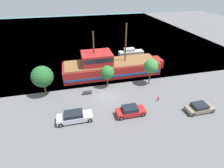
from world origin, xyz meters
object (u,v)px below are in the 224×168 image
object	(u,v)px
moored_boat_dockside	(131,52)
parked_car_curb_front	(200,108)
fire_hydrant	(158,98)
bench_promenade_east	(87,92)
parked_car_curb_mid	(130,111)
parked_car_curb_rear	(75,117)
pirate_ship	(109,66)

from	to	relation	value
moored_boat_dockside	parked_car_curb_front	size ratio (longest dim) A/B	1.59
fire_hydrant	bench_promenade_east	bearing A→B (deg)	157.95
parked_car_curb_mid	parked_car_curb_rear	xyz separation A→B (m)	(-8.11, 0.63, 0.03)
parked_car_curb_front	parked_car_curb_rear	bearing A→B (deg)	172.85
bench_promenade_east	parked_car_curb_mid	bearing A→B (deg)	-51.03
moored_boat_dockside	parked_car_curb_rear	world-z (taller)	moored_boat_dockside
parked_car_curb_mid	parked_car_curb_rear	size ratio (longest dim) A/B	0.87
parked_car_curb_mid	fire_hydrant	bearing A→B (deg)	22.26
parked_car_curb_mid	bench_promenade_east	size ratio (longest dim) A/B	2.77
parked_car_curb_mid	fire_hydrant	world-z (taller)	parked_car_curb_mid
moored_boat_dockside	parked_car_curb_rear	size ratio (longest dim) A/B	1.33
parked_car_curb_rear	pirate_ship	bearing A→B (deg)	58.28
parked_car_curb_mid	bench_promenade_east	world-z (taller)	parked_car_curb_mid
fire_hydrant	parked_car_curb_front	bearing A→B (deg)	-40.41
pirate_ship	parked_car_curb_front	size ratio (longest dim) A/B	5.08
pirate_ship	moored_boat_dockside	distance (m)	12.44
pirate_ship	moored_boat_dockside	bearing A→B (deg)	49.76
parked_car_curb_rear	fire_hydrant	distance (m)	13.95
pirate_ship	parked_car_curb_rear	distance (m)	15.40
pirate_ship	moored_boat_dockside	xyz separation A→B (m)	(8.01, 9.46, -1.11)
moored_boat_dockside	bench_promenade_east	world-z (taller)	moored_boat_dockside
bench_promenade_east	moored_boat_dockside	bearing A→B (deg)	50.03
parked_car_curb_front	parked_car_curb_mid	world-z (taller)	parked_car_curb_mid
parked_car_curb_front	fire_hydrant	size ratio (longest dim) A/B	5.46
pirate_ship	parked_car_curb_front	distance (m)	18.68
parked_car_curb_mid	parked_car_curb_rear	world-z (taller)	parked_car_curb_rear
parked_car_curb_front	parked_car_curb_rear	xyz separation A→B (m)	(-18.59, 2.33, 0.10)
fire_hydrant	bench_promenade_east	size ratio (longest dim) A/B	0.49
parked_car_curb_mid	parked_car_curb_rear	bearing A→B (deg)	175.58
fire_hydrant	moored_boat_dockside	bearing A→B (deg)	83.84
parked_car_curb_rear	fire_hydrant	size ratio (longest dim) A/B	6.50
parked_car_curb_front	bench_promenade_east	world-z (taller)	parked_car_curb_front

